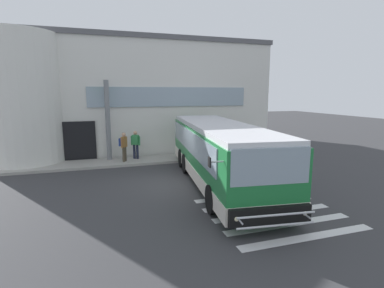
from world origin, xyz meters
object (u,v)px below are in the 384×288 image
passenger_by_doorway (136,143)px  safety_bollard_yellow (227,153)px  entry_support_column (108,120)px  passenger_near_column (124,145)px  bus_main_foreground (219,154)px

passenger_by_doorway → safety_bollard_yellow: bearing=-15.8°
entry_support_column → passenger_near_column: (0.77, -0.83, -1.34)m
entry_support_column → passenger_by_doorway: entry_support_column is taller
passenger_by_doorway → bus_main_foreground: bearing=-61.8°
passenger_near_column → entry_support_column: bearing=133.0°
entry_support_column → passenger_by_doorway: bearing=-10.9°
entry_support_column → safety_bollard_yellow: size_ratio=5.13×
safety_bollard_yellow → entry_support_column: bearing=165.2°
bus_main_foreground → safety_bollard_yellow: (2.30, 4.10, -0.88)m
entry_support_column → bus_main_foreground: (4.53, -5.90, -1.13)m
passenger_near_column → safety_bollard_yellow: 6.17m
bus_main_foreground → safety_bollard_yellow: 4.78m
passenger_by_doorway → passenger_near_column: bearing=-144.2°
bus_main_foreground → passenger_near_column: 6.31m
entry_support_column → passenger_by_doorway: (1.52, -0.29, -1.38)m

